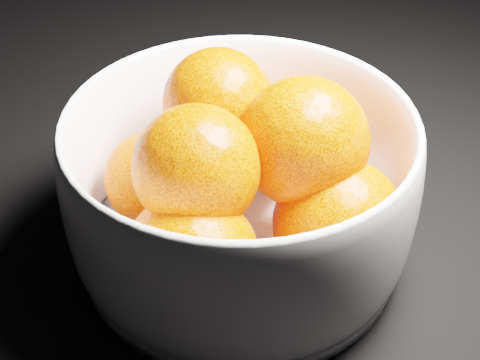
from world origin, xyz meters
name	(u,v)px	position (x,y,z in m)	size (l,w,h in m)	color
bowl	(240,187)	(-0.05, 0.25, 0.06)	(0.25, 0.25, 0.12)	white
orange_pile	(246,177)	(-0.04, 0.24, 0.08)	(0.19, 0.19, 0.14)	#E9450B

